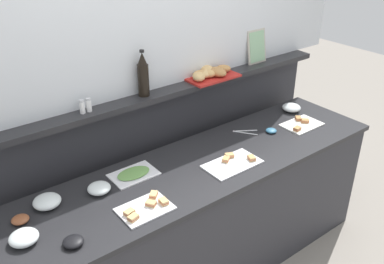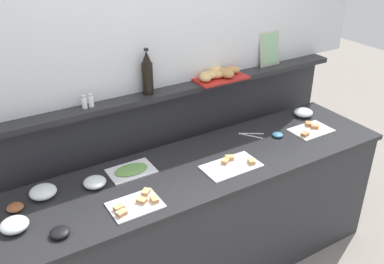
# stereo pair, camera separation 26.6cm
# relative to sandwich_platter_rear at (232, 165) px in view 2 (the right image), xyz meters

# --- Properties ---
(ground_plane) EXTENTS (12.00, 12.00, 0.00)m
(ground_plane) POSITION_rel_sandwich_platter_rear_xyz_m (-0.15, 0.72, -0.95)
(ground_plane) COLOR gray
(buffet_counter) EXTENTS (2.72, 0.71, 0.94)m
(buffet_counter) POSITION_rel_sandwich_platter_rear_xyz_m (-0.15, 0.12, -0.48)
(buffet_counter) COLOR #2D2D33
(buffet_counter) RESTS_ON ground_plane
(back_ledge_unit) EXTENTS (2.96, 0.22, 1.31)m
(back_ledge_unit) POSITION_rel_sandwich_platter_rear_xyz_m (-0.15, 0.65, -0.26)
(back_ledge_unit) COLOR #2D2D33
(back_ledge_unit) RESTS_ON ground_plane
(sandwich_platter_rear) EXTENTS (0.38, 0.22, 0.04)m
(sandwich_platter_rear) POSITION_rel_sandwich_platter_rear_xyz_m (0.00, 0.00, 0.00)
(sandwich_platter_rear) COLOR silver
(sandwich_platter_rear) RESTS_ON buffet_counter
(sandwich_platter_side) EXTENTS (0.29, 0.21, 0.04)m
(sandwich_platter_side) POSITION_rel_sandwich_platter_rear_xyz_m (-0.71, -0.06, 0.00)
(sandwich_platter_side) COLOR silver
(sandwich_platter_side) RESTS_ON buffet_counter
(sandwich_platter_front) EXTENTS (0.31, 0.21, 0.04)m
(sandwich_platter_front) POSITION_rel_sandwich_platter_rear_xyz_m (0.80, 0.09, 0.00)
(sandwich_platter_front) COLOR white
(sandwich_platter_front) RESTS_ON buffet_counter
(cold_cuts_platter) EXTENTS (0.29, 0.20, 0.02)m
(cold_cuts_platter) POSITION_rel_sandwich_platter_rear_xyz_m (-0.59, 0.28, 0.00)
(cold_cuts_platter) COLOR silver
(cold_cuts_platter) RESTS_ON buffet_counter
(glass_bowl_large) EXTENTS (0.16, 0.16, 0.06)m
(glass_bowl_large) POSITION_rel_sandwich_platter_rear_xyz_m (-1.13, 0.31, 0.02)
(glass_bowl_large) COLOR silver
(glass_bowl_large) RESTS_ON buffet_counter
(glass_bowl_medium) EXTENTS (0.15, 0.15, 0.06)m
(glass_bowl_medium) POSITION_rel_sandwich_platter_rear_xyz_m (-1.33, 0.09, 0.02)
(glass_bowl_medium) COLOR silver
(glass_bowl_medium) RESTS_ON buffet_counter
(glass_bowl_small) EXTENTS (0.15, 0.15, 0.06)m
(glass_bowl_small) POSITION_rel_sandwich_platter_rear_xyz_m (0.94, 0.32, 0.02)
(glass_bowl_small) COLOR silver
(glass_bowl_small) RESTS_ON buffet_counter
(glass_bowl_extra) EXTENTS (0.14, 0.14, 0.06)m
(glass_bowl_extra) POSITION_rel_sandwich_platter_rear_xyz_m (-0.84, 0.25, 0.02)
(glass_bowl_extra) COLOR silver
(glass_bowl_extra) RESTS_ON buffet_counter
(condiment_bowl_dark) EXTENTS (0.11, 0.11, 0.04)m
(condiment_bowl_dark) POSITION_rel_sandwich_platter_rear_xyz_m (-1.15, -0.07, 0.01)
(condiment_bowl_dark) COLOR black
(condiment_bowl_dark) RESTS_ON buffet_counter
(condiment_bowl_red) EXTENTS (0.08, 0.08, 0.03)m
(condiment_bowl_red) POSITION_rel_sandwich_platter_rear_xyz_m (0.53, 0.16, 0.01)
(condiment_bowl_red) COLOR teal
(condiment_bowl_red) RESTS_ON buffet_counter
(condiment_bowl_teal) EXTENTS (0.09, 0.09, 0.03)m
(condiment_bowl_teal) POSITION_rel_sandwich_platter_rear_xyz_m (-1.30, 0.26, 0.01)
(condiment_bowl_teal) COLOR brown
(condiment_bowl_teal) RESTS_ON buffet_counter
(serving_tongs) EXTENTS (0.16, 0.16, 0.01)m
(serving_tongs) POSITION_rel_sandwich_platter_rear_xyz_m (0.37, 0.27, -0.00)
(serving_tongs) COLOR #B7BABF
(serving_tongs) RESTS_ON buffet_counter
(wine_bottle_dark) EXTENTS (0.08, 0.08, 0.32)m
(wine_bottle_dark) POSITION_rel_sandwich_platter_rear_xyz_m (-0.30, 0.58, 0.51)
(wine_bottle_dark) COLOR black
(wine_bottle_dark) RESTS_ON back_ledge_unit
(salt_shaker) EXTENTS (0.03, 0.03, 0.09)m
(salt_shaker) POSITION_rel_sandwich_platter_rear_xyz_m (-0.75, 0.57, 0.41)
(salt_shaker) COLOR white
(salt_shaker) RESTS_ON back_ledge_unit
(pepper_shaker) EXTENTS (0.03, 0.03, 0.09)m
(pepper_shaker) POSITION_rel_sandwich_platter_rear_xyz_m (-0.70, 0.57, 0.41)
(pepper_shaker) COLOR white
(pepper_shaker) RESTS_ON back_ledge_unit
(bread_basket) EXTENTS (0.41, 0.26, 0.08)m
(bread_basket) POSITION_rel_sandwich_platter_rear_xyz_m (0.26, 0.56, 0.40)
(bread_basket) COLOR #B2231E
(bread_basket) RESTS_ON back_ledge_unit
(framed_picture) EXTENTS (0.19, 0.06, 0.27)m
(framed_picture) POSITION_rel_sandwich_platter_rear_xyz_m (0.79, 0.61, 0.50)
(framed_picture) COLOR #B2AD9E
(framed_picture) RESTS_ON back_ledge_unit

